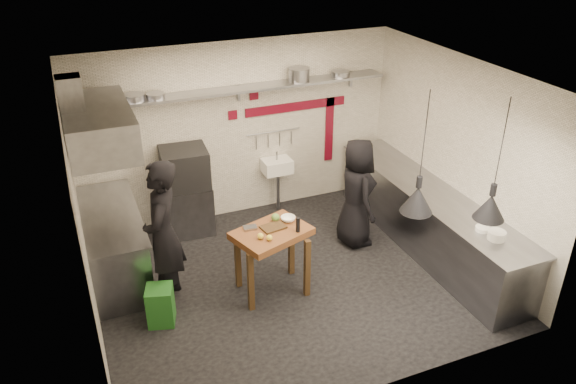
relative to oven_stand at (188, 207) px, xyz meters
name	(u,v)px	position (x,y,z in m)	size (l,w,h in m)	color
floor	(291,279)	(0.97, -1.82, -0.40)	(5.00, 5.00, 0.00)	black
ceiling	(292,78)	(0.97, -1.82, 2.40)	(5.00, 5.00, 0.00)	beige
wall_back	(239,131)	(0.97, 0.28, 1.00)	(5.00, 0.04, 2.80)	white
wall_front	(378,282)	(0.97, -3.92, 1.00)	(5.00, 0.04, 2.80)	white
wall_left	(81,228)	(-1.53, -1.82, 1.00)	(0.04, 4.20, 2.80)	white
wall_right	(457,157)	(3.47, -1.82, 1.00)	(0.04, 4.20, 2.80)	white
red_band_horiz	(296,106)	(1.92, 0.26, 1.28)	(1.70, 0.02, 0.14)	maroon
red_band_vert	(329,130)	(2.52, 0.26, 0.80)	(0.14, 0.02, 1.10)	maroon
red_tile_a	(254,95)	(1.22, 0.26, 1.55)	(0.14, 0.02, 0.14)	maroon
red_tile_b	(233,115)	(0.87, 0.26, 1.28)	(0.14, 0.02, 0.14)	maroon
back_shelf	(241,89)	(0.97, 0.10, 1.72)	(4.60, 0.34, 0.04)	gray
shelf_bracket_left	(107,109)	(-0.93, 0.25, 1.62)	(0.04, 0.06, 0.24)	gray
shelf_bracket_mid	(238,93)	(0.97, 0.25, 1.62)	(0.04, 0.06, 0.24)	gray
shelf_bracket_right	(351,79)	(2.87, 0.25, 1.62)	(0.04, 0.06, 0.24)	gray
pan_far_left	(134,97)	(-0.57, 0.10, 1.79)	(0.29, 0.29, 0.09)	gray
pan_mid_left	(156,96)	(-0.28, 0.10, 1.78)	(0.26, 0.26, 0.07)	gray
stock_pot	(299,74)	(1.89, 0.10, 1.84)	(0.32, 0.32, 0.20)	gray
pan_right	(341,73)	(2.60, 0.10, 1.78)	(0.29, 0.29, 0.08)	gray
oven_stand	(188,207)	(0.00, 0.00, 0.00)	(0.72, 0.66, 0.80)	gray
combi_oven	(185,168)	(0.00, -0.06, 0.69)	(0.67, 0.62, 0.58)	black
oven_door	(189,175)	(0.00, -0.31, 0.69)	(0.54, 0.03, 0.46)	maroon
oven_glass	(193,175)	(0.05, -0.36, 0.69)	(0.34, 0.02, 0.34)	black
hand_sink	(277,166)	(1.52, 0.10, 0.38)	(0.46, 0.34, 0.22)	white
sink_tap	(277,156)	(1.52, 0.10, 0.56)	(0.03, 0.03, 0.14)	gray
sink_drain	(278,191)	(1.52, 0.06, -0.06)	(0.06, 0.06, 0.66)	gray
utensil_rail	(273,132)	(1.52, 0.24, 0.92)	(0.02, 0.02, 0.90)	gray
counter_right	(428,220)	(3.12, -1.82, 0.05)	(0.70, 3.80, 0.90)	gray
counter_right_top	(432,192)	(3.12, -1.82, 0.52)	(0.76, 3.90, 0.03)	gray
plate_stack	(497,235)	(3.09, -3.18, 0.59)	(0.21, 0.21, 0.11)	white
small_bowl_right	(482,229)	(3.07, -2.95, 0.56)	(0.18, 0.18, 0.05)	white
counter_left	(114,246)	(-1.18, -0.77, 0.05)	(0.70, 1.90, 0.90)	gray
counter_left_top	(109,216)	(-1.18, -0.77, 0.52)	(0.76, 2.00, 0.03)	gray
extractor_hood	(98,127)	(-1.13, -0.77, 1.75)	(0.78, 1.60, 0.50)	gray
hood_duct	(71,97)	(-1.38, -0.77, 2.15)	(0.28, 0.28, 0.50)	gray
green_bin	(161,305)	(-0.82, -2.00, -0.15)	(0.31, 0.31, 0.50)	#1D591D
prep_table	(272,261)	(0.65, -1.93, 0.06)	(0.92, 0.64, 0.92)	brown
cutting_board	(273,227)	(0.69, -1.88, 0.53)	(0.30, 0.21, 0.03)	#442F19
pepper_mill	(298,225)	(0.94, -2.08, 0.62)	(0.05, 0.05, 0.20)	black
lemon_a	(260,236)	(0.45, -2.06, 0.56)	(0.08, 0.08, 0.08)	yellow
lemon_b	(269,238)	(0.54, -2.14, 0.56)	(0.08, 0.08, 0.08)	yellow
veg_ball	(275,217)	(0.78, -1.73, 0.57)	(0.11, 0.11, 0.11)	#5B8635
steel_tray	(250,228)	(0.41, -1.79, 0.54)	(0.17, 0.11, 0.03)	gray
bowl	(288,219)	(0.93, -1.79, 0.55)	(0.19, 0.19, 0.06)	white
heat_lamp_near	(423,154)	(2.16, -2.78, 1.65)	(0.38, 0.38, 1.49)	black
heat_lamp_far	(499,161)	(2.77, -3.30, 1.68)	(0.36, 0.36, 1.44)	black
chef_left	(163,235)	(-0.64, -1.60, 0.57)	(0.71, 0.46, 1.94)	black
chef_right	(357,193)	(2.21, -1.28, 0.42)	(0.80, 0.52, 1.64)	black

